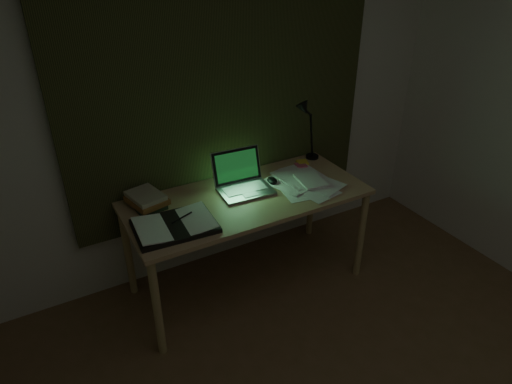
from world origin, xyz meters
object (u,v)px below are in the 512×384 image
open_textbook (175,225)px  desk_lamp (314,125)px  laptop (246,175)px  book_stack (147,200)px  desk (248,241)px  loose_papers (302,182)px

open_textbook → desk_lamp: 1.35m
laptop → open_textbook: (-0.57, -0.17, -0.11)m
book_stack → desk_lamp: bearing=3.6°
desk → loose_papers: 0.56m
laptop → open_textbook: bearing=-159.4°
laptop → loose_papers: (0.40, -0.08, -0.11)m
laptop → book_stack: laptop is taller
open_textbook → desk_lamp: desk_lamp is taller
laptop → desk_lamp: 0.75m
desk_lamp → desk: bearing=-166.2°
desk → open_textbook: bearing=-167.4°
laptop → loose_papers: bearing=-7.6°
desk → laptop: (0.02, 0.05, 0.49)m
desk → loose_papers: size_ratio=4.07×
desk → desk_lamp: bearing=21.3°
desk → book_stack: (-0.61, 0.20, 0.41)m
book_stack → loose_papers: bearing=-12.3°
desk → laptop: laptop is taller
open_textbook → book_stack: book_stack is taller
open_textbook → loose_papers: open_textbook is taller
laptop → book_stack: (-0.63, 0.14, -0.08)m
laptop → loose_papers: laptop is taller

